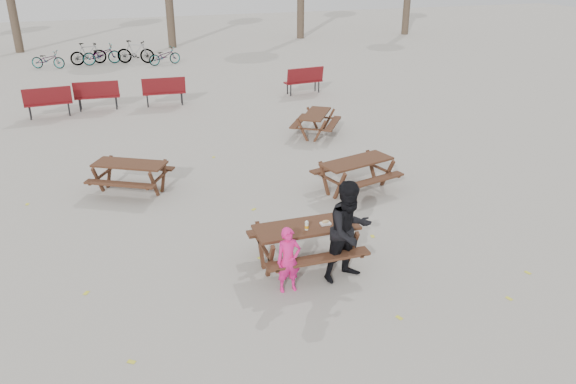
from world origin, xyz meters
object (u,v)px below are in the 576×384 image
object	(u,v)px
main_picnic_table	(306,235)
soda_bottle	(307,226)
adult	(349,231)
picnic_table_far	(316,124)
child	(289,260)
food_tray	(325,224)
picnic_table_east	(356,175)
picnic_table_north	(131,177)

from	to	relation	value
main_picnic_table	soda_bottle	xyz separation A→B (m)	(-0.05, -0.14, 0.26)
adult	picnic_table_far	distance (m)	7.98
soda_bottle	child	distance (m)	0.78
food_tray	picnic_table_far	bearing A→B (deg)	70.10
soda_bottle	picnic_table_east	world-z (taller)	soda_bottle
child	main_picnic_table	bearing A→B (deg)	50.24
main_picnic_table	picnic_table_far	xyz separation A→B (m)	(2.89, 6.99, -0.25)
food_tray	soda_bottle	distance (m)	0.39
child	picnic_table_far	size ratio (longest dim) A/B	0.73
adult	picnic_table_north	world-z (taller)	adult
main_picnic_table	picnic_table_east	xyz separation A→B (m)	(2.26, 2.79, -0.22)
picnic_table_north	picnic_table_far	bearing A→B (deg)	54.96
main_picnic_table	adult	bearing A→B (deg)	-48.50
soda_bottle	picnic_table_north	xyz separation A→B (m)	(-2.64, 4.49, -0.50)
main_picnic_table	soda_bottle	size ratio (longest dim) A/B	10.59
food_tray	picnic_table_far	distance (m)	7.51
child	picnic_table_north	xyz separation A→B (m)	(-2.14, 5.01, -0.21)
main_picnic_table	picnic_table_far	bearing A→B (deg)	67.58
picnic_table_far	picnic_table_east	bearing A→B (deg)	-154.79
picnic_table_east	picnic_table_north	xyz separation A→B (m)	(-4.94, 1.56, -0.02)
child	picnic_table_east	distance (m)	4.45
child	adult	bearing A→B (deg)	2.65
picnic_table_far	picnic_table_north	bearing A→B (deg)	149.10
food_tray	soda_bottle	bearing A→B (deg)	-167.79
picnic_table_north	picnic_table_far	world-z (taller)	picnic_table_north
soda_bottle	child	world-z (taller)	child
main_picnic_table	picnic_table_far	distance (m)	7.57
picnic_table_east	child	bearing A→B (deg)	-144.04
child	adult	xyz separation A→B (m)	(1.08, 0.05, 0.32)
picnic_table_east	picnic_table_far	bearing A→B (deg)	66.60
adult	picnic_table_far	xyz separation A→B (m)	(2.35, 7.60, -0.55)
main_picnic_table	child	bearing A→B (deg)	-129.51
picnic_table_east	picnic_table_north	bearing A→B (deg)	147.54
soda_bottle	picnic_table_far	distance (m)	7.73
soda_bottle	picnic_table_far	bearing A→B (deg)	67.66
soda_bottle	picnic_table_east	bearing A→B (deg)	51.77
soda_bottle	picnic_table_north	size ratio (longest dim) A/B	0.10
adult	picnic_table_east	size ratio (longest dim) A/B	1.04
main_picnic_table	soda_bottle	bearing A→B (deg)	-108.08
child	picnic_table_far	xyz separation A→B (m)	(3.43, 7.66, -0.23)
main_picnic_table	food_tray	xyz separation A→B (m)	(0.33, -0.06, 0.21)
child	picnic_table_north	bearing A→B (deg)	112.84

